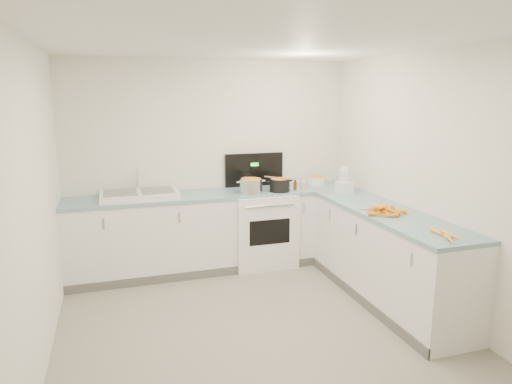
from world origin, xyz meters
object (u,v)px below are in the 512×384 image
object	(u,v)px
black_pot	(280,186)
spice_jar	(304,186)
stove	(261,227)
steel_pot	(251,187)
sink	(139,194)
food_processor	(345,182)
extract_bottle	(295,186)
mixing_bowl	(316,181)

from	to	relation	value
black_pot	spice_jar	xyz separation A→B (m)	(0.30, -0.03, -0.02)
stove	spice_jar	bearing A→B (deg)	-19.79
steel_pot	spice_jar	distance (m)	0.66
sink	food_processor	bearing A→B (deg)	-11.33
stove	steel_pot	distance (m)	0.59
black_pot	extract_bottle	xyz separation A→B (m)	(0.21, 0.02, -0.02)
extract_bottle	sink	bearing A→B (deg)	175.60
stove	steel_pot	size ratio (longest dim) A/B	5.12
mixing_bowl	food_processor	size ratio (longest dim) A/B	0.73
stove	extract_bottle	size ratio (longest dim) A/B	13.32
sink	food_processor	distance (m)	2.39
spice_jar	black_pot	bearing A→B (deg)	174.12
steel_pot	food_processor	distance (m)	1.11
stove	black_pot	world-z (taller)	stove
sink	spice_jar	distance (m)	1.95
extract_bottle	food_processor	world-z (taller)	food_processor
mixing_bowl	food_processor	bearing A→B (deg)	-80.06
sink	mixing_bowl	distance (m)	2.25
sink	extract_bottle	xyz separation A→B (m)	(1.85, -0.14, 0.01)
spice_jar	food_processor	distance (m)	0.50
extract_bottle	steel_pot	bearing A→B (deg)	-177.43
sink	extract_bottle	distance (m)	1.85
mixing_bowl	extract_bottle	bearing A→B (deg)	-148.90
sink	black_pot	distance (m)	1.65
spice_jar	mixing_bowl	bearing A→B (deg)	43.35
sink	black_pot	world-z (taller)	sink
extract_bottle	food_processor	distance (m)	0.60
stove	sink	bearing A→B (deg)	179.38
sink	extract_bottle	bearing A→B (deg)	-4.40
mixing_bowl	extract_bottle	world-z (taller)	mixing_bowl
steel_pot	spice_jar	size ratio (longest dim) A/B	2.66
stove	black_pot	bearing A→B (deg)	-37.68
steel_pot	mixing_bowl	size ratio (longest dim) A/B	1.16
steel_pot	food_processor	size ratio (longest dim) A/B	0.84
spice_jar	food_processor	xyz separation A→B (m)	(0.40, -0.28, 0.09)
stove	black_pot	size ratio (longest dim) A/B	5.58
mixing_bowl	extract_bottle	xyz separation A→B (m)	(-0.40, -0.24, -0.00)
steel_pot	extract_bottle	world-z (taller)	steel_pot
stove	steel_pot	world-z (taller)	stove
stove	food_processor	bearing A→B (deg)	-26.91
stove	black_pot	distance (m)	0.58
sink	black_pot	size ratio (longest dim) A/B	3.53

